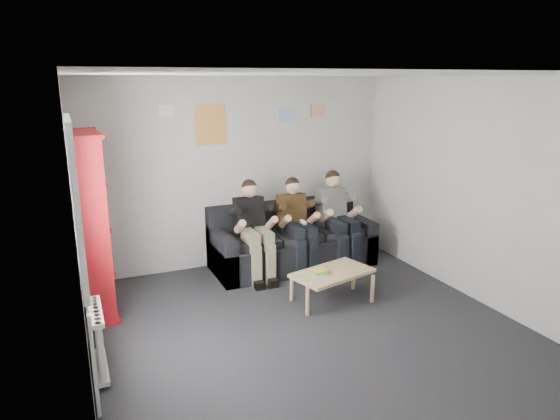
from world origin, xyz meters
name	(u,v)px	position (x,y,z in m)	size (l,w,h in m)	color
room_shell	(320,215)	(0.00, 0.00, 1.35)	(5.00, 5.00, 5.00)	black
sofa	(291,244)	(0.63, 2.06, 0.32)	(2.33, 0.95, 0.90)	black
bookshelf	(93,225)	(-2.06, 1.59, 1.06)	(0.32, 0.95, 2.11)	maroon
coffee_table	(332,275)	(0.58, 0.73, 0.34)	(0.98, 0.54, 0.39)	tan
game_cases	(320,273)	(0.40, 0.70, 0.41)	(0.21, 0.18, 0.04)	silver
person_left	(254,230)	(-0.01, 1.85, 0.67)	(0.39, 0.84, 1.34)	black
person_middle	(298,225)	(0.63, 1.85, 0.67)	(0.38, 0.82, 1.32)	#463017
person_right	(338,219)	(1.28, 1.85, 0.69)	(0.41, 0.88, 1.37)	silver
radiator	(99,339)	(-2.15, 0.20, 0.35)	(0.10, 0.64, 0.60)	silver
window	(83,271)	(-2.22, 0.20, 1.03)	(0.05, 1.30, 2.36)	white
poster_large	(211,125)	(-0.40, 2.49, 2.05)	(0.42, 0.01, 0.55)	gold
poster_blue	(287,115)	(0.75, 2.49, 2.15)	(0.25, 0.01, 0.20)	#3B7ECB
poster_pink	(318,111)	(1.25, 2.49, 2.20)	(0.22, 0.01, 0.18)	#B33891
poster_sign	(166,111)	(-1.00, 2.49, 2.25)	(0.20, 0.01, 0.14)	white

